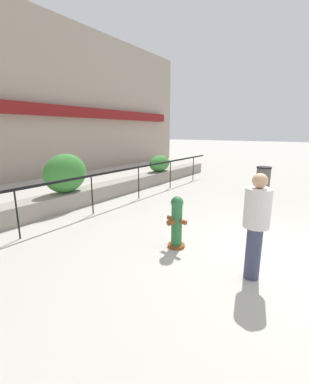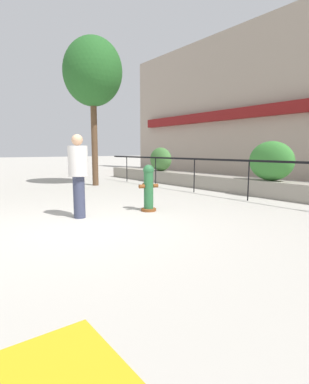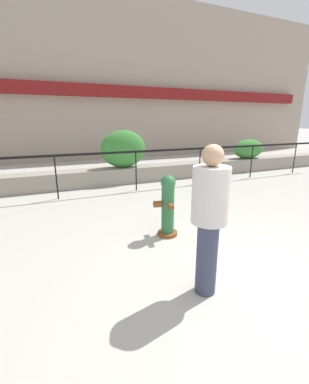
% 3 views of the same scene
% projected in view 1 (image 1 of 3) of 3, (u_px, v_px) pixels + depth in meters
% --- Properties ---
extents(ground_plane, '(120.00, 120.00, 0.00)m').
position_uv_depth(ground_plane, '(277.00, 261.00, 4.72)').
color(ground_plane, '#B2ADA3').
extents(planter_wall_low, '(18.00, 0.70, 0.50)m').
position_uv_depth(planter_wall_low, '(69.00, 200.00, 7.99)').
color(planter_wall_low, gray).
rests_on(planter_wall_low, ground).
extents(fence_railing_segment, '(15.00, 0.05, 1.15)m').
position_uv_depth(fence_railing_segment, '(91.00, 179.00, 7.20)').
color(fence_railing_segment, black).
rests_on(fence_railing_segment, ground).
extents(hedge_bush_1, '(1.45, 0.70, 1.18)m').
position_uv_depth(hedge_bush_1, '(66.00, 173.00, 7.77)').
color(hedge_bush_1, '#387F33').
rests_on(hedge_bush_1, planter_wall_low).
extents(hedge_bush_2, '(1.40, 0.65, 0.75)m').
position_uv_depth(hedge_bush_2, '(160.00, 163.00, 11.95)').
color(hedge_bush_2, '#387F33').
rests_on(hedge_bush_2, planter_wall_low).
extents(fire_hydrant, '(0.46, 0.48, 1.08)m').
position_uv_depth(fire_hydrant, '(177.00, 222.00, 5.19)').
color(fire_hydrant, brown).
rests_on(fire_hydrant, ground).
extents(pedestrian, '(0.41, 0.41, 1.73)m').
position_uv_depth(pedestrian, '(256.00, 220.00, 3.99)').
color(pedestrian, '#383D56').
rests_on(pedestrian, ground).
extents(trash_bin, '(0.55, 0.55, 1.01)m').
position_uv_depth(trash_bin, '(263.00, 180.00, 9.93)').
color(trash_bin, '#56514C').
rests_on(trash_bin, ground).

